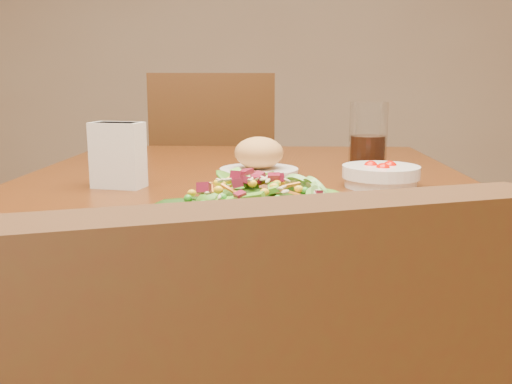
# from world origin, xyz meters

# --- Properties ---
(dining_table) EXTENTS (0.90, 1.40, 0.75)m
(dining_table) POSITION_xyz_m (0.00, 0.00, 0.65)
(dining_table) COLOR #5D2A0C
(dining_table) RESTS_ON ground_plane
(chair_far) EXTENTS (0.51, 0.51, 0.96)m
(chair_far) POSITION_xyz_m (-0.17, 1.10, 0.51)
(chair_far) COLOR #3C1C0C
(chair_far) RESTS_ON ground_plane
(salad_plate) EXTENTS (0.28, 0.28, 0.08)m
(salad_plate) POSITION_xyz_m (0.05, -0.31, 0.78)
(salad_plate) COLOR white
(salad_plate) RESTS_ON dining_table
(bread_plate) EXTENTS (0.16, 0.16, 0.08)m
(bread_plate) POSITION_xyz_m (0.03, 0.18, 0.78)
(bread_plate) COLOR white
(bread_plate) RESTS_ON dining_table
(tomato_bowl) EXTENTS (0.14, 0.14, 0.05)m
(tomato_bowl) POSITION_xyz_m (0.25, 0.07, 0.77)
(tomato_bowl) COLOR white
(tomato_bowl) RESTS_ON dining_table
(drinking_glass) EXTENTS (0.08, 0.08, 0.14)m
(drinking_glass) POSITION_xyz_m (0.26, 0.28, 0.81)
(drinking_glass) COLOR silver
(drinking_glass) RESTS_ON dining_table
(napkin_holder) EXTENTS (0.10, 0.07, 0.12)m
(napkin_holder) POSITION_xyz_m (-0.22, 0.05, 0.81)
(napkin_holder) COLOR white
(napkin_holder) RESTS_ON dining_table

